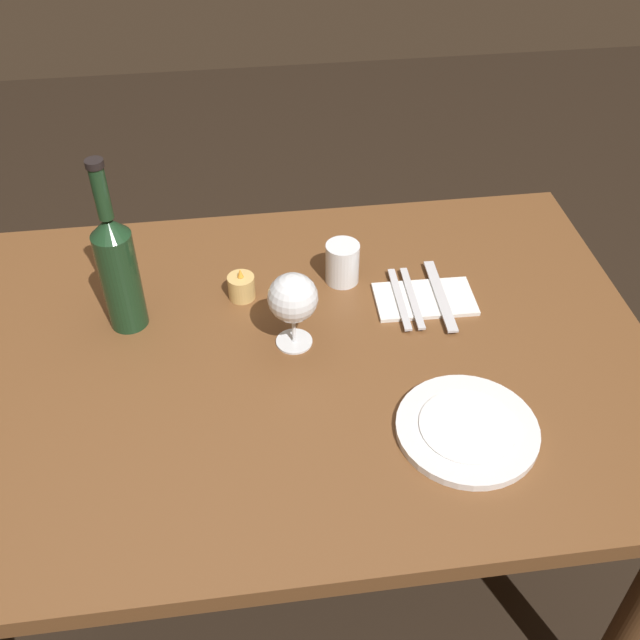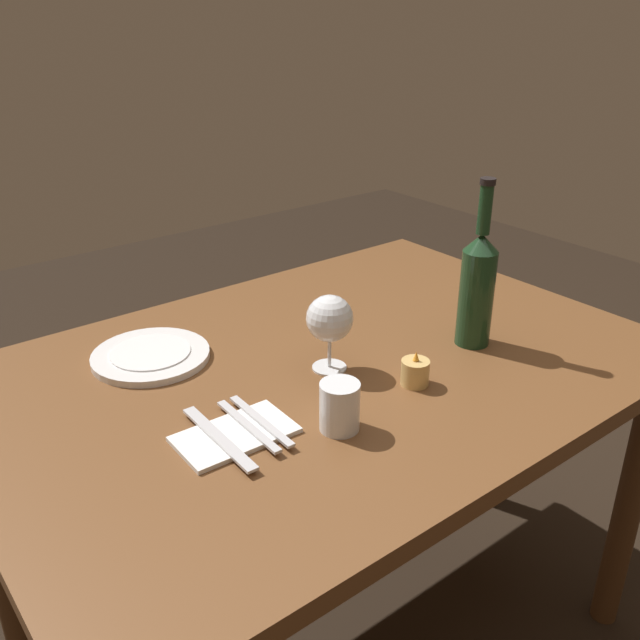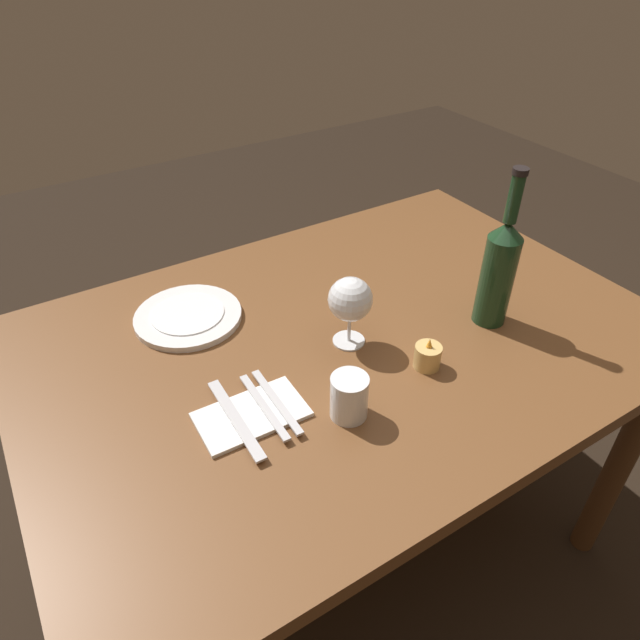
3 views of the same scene
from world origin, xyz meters
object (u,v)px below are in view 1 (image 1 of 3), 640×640
object	(u,v)px
water_tumbler	(342,265)
table_knife	(440,295)
votive_candle	(242,287)
wine_glass_left	(293,299)
wine_bottle	(118,268)
dinner_plate	(467,429)
fork_inner	(412,298)
folded_napkin	(425,299)
fork_outer	(399,299)

from	to	relation	value
water_tumbler	table_knife	distance (m)	0.20
water_tumbler	table_knife	size ratio (longest dim) A/B	0.40
votive_candle	wine_glass_left	bearing A→B (deg)	-58.73
wine_bottle	dinner_plate	size ratio (longest dim) A/B	1.49
votive_candle	fork_inner	size ratio (longest dim) A/B	0.37
votive_candle	dinner_plate	bearing A→B (deg)	-48.91
wine_bottle	dinner_plate	world-z (taller)	wine_bottle
water_tumbler	votive_candle	bearing A→B (deg)	-172.59
folded_napkin	table_knife	world-z (taller)	table_knife
dinner_plate	fork_outer	size ratio (longest dim) A/B	1.27
fork_outer	wine_bottle	bearing A→B (deg)	178.62
votive_candle	folded_napkin	distance (m)	0.35
wine_bottle	fork_inner	size ratio (longest dim) A/B	1.89
dinner_plate	folded_napkin	xyz separation A→B (m)	(0.01, 0.33, -0.00)
fork_inner	table_knife	xyz separation A→B (m)	(0.06, 0.00, 0.00)
dinner_plate	table_knife	distance (m)	0.33
wine_glass_left	votive_candle	distance (m)	0.18
water_tumbler	table_knife	bearing A→B (deg)	-25.54
folded_napkin	water_tumbler	bearing A→B (deg)	150.11
fork_outer	table_knife	world-z (taller)	same
wine_bottle	fork_inner	bearing A→B (deg)	-1.32
fork_outer	wine_glass_left	bearing A→B (deg)	-158.66
votive_candle	folded_napkin	xyz separation A→B (m)	(0.35, -0.06, -0.02)
wine_glass_left	fork_outer	distance (m)	0.25
wine_bottle	table_knife	xyz separation A→B (m)	(0.59, -0.01, -0.12)
wine_glass_left	table_knife	world-z (taller)	wine_glass_left
wine_glass_left	dinner_plate	size ratio (longest dim) A/B	0.65
fork_inner	wine_glass_left	bearing A→B (deg)	-160.74
fork_outer	table_knife	distance (m)	0.08
votive_candle	wine_bottle	bearing A→B (deg)	-167.55
wine_glass_left	fork_inner	size ratio (longest dim) A/B	0.83
votive_candle	table_knife	bearing A→B (deg)	-8.88
wine_bottle	votive_candle	size ratio (longest dim) A/B	5.08
votive_candle	water_tumbler	bearing A→B (deg)	7.41
folded_napkin	votive_candle	bearing A→B (deg)	170.37
wine_glass_left	dinner_plate	bearing A→B (deg)	-44.29
water_tumbler	fork_inner	bearing A→B (deg)	-34.68
wine_glass_left	fork_inner	world-z (taller)	wine_glass_left
table_knife	wine_bottle	bearing A→B (deg)	178.80
wine_glass_left	folded_napkin	world-z (taller)	wine_glass_left
wine_glass_left	water_tumbler	distance (m)	0.21
fork_inner	table_knife	distance (m)	0.06
table_knife	wine_glass_left	bearing A→B (deg)	-164.17
table_knife	fork_inner	bearing A→B (deg)	180.00
fork_inner	fork_outer	world-z (taller)	same
wine_glass_left	fork_inner	bearing A→B (deg)	19.26
water_tumbler	dinner_plate	xyz separation A→B (m)	(0.14, -0.41, -0.03)
wine_bottle	fork_inner	distance (m)	0.55
dinner_plate	table_knife	bearing A→B (deg)	82.97
votive_candle	folded_napkin	bearing A→B (deg)	-9.63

